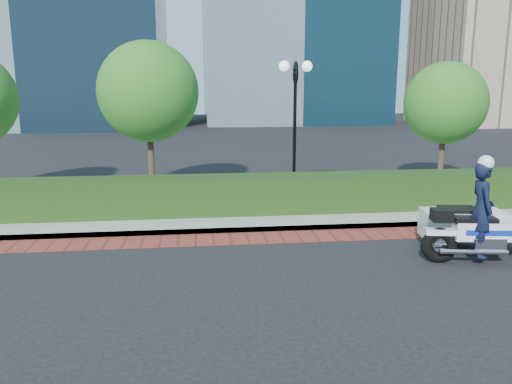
{
  "coord_description": "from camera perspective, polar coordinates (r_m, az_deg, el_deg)",
  "views": [
    {
      "loc": [
        -2.01,
        -9.97,
        3.55
      ],
      "look_at": [
        -0.56,
        2.18,
        1.0
      ],
      "focal_mm": 35.0,
      "sensor_mm": 36.0,
      "label": 1
    }
  ],
  "objects": [
    {
      "name": "police_motorcycle",
      "position": [
        11.58,
        24.02,
        -3.16
      ],
      "size": [
        2.77,
        2.18,
        2.25
      ],
      "rotation": [
        0.0,
        0.0,
        -0.16
      ],
      "color": "black",
      "rests_on": "ground"
    },
    {
      "name": "tree_b",
      "position": [
        16.53,
        -12.21,
        11.12
      ],
      "size": [
        3.2,
        3.2,
        4.89
      ],
      "color": "#332319",
      "rests_on": "sidewalk"
    },
    {
      "name": "lamppost",
      "position": [
        15.47,
        4.48,
        9.55
      ],
      "size": [
        1.02,
        0.7,
        4.21
      ],
      "color": "black",
      "rests_on": "sidewalk"
    },
    {
      "name": "tree_c",
      "position": [
        18.54,
        20.82,
        9.47
      ],
      "size": [
        2.8,
        2.8,
        4.3
      ],
      "color": "#332319",
      "rests_on": "sidewalk"
    },
    {
      "name": "sidewalk",
      "position": [
        16.46,
        0.36,
        -0.41
      ],
      "size": [
        60.0,
        8.0,
        0.15
      ],
      "primitive_type": "cube",
      "color": "gray",
      "rests_on": "ground"
    },
    {
      "name": "brick_strip",
      "position": [
        12.17,
        3.01,
        -5.17
      ],
      "size": [
        60.0,
        1.0,
        0.01
      ],
      "primitive_type": "cube",
      "color": "maroon",
      "rests_on": "ground"
    },
    {
      "name": "ground",
      "position": [
        10.77,
        4.37,
        -7.51
      ],
      "size": [
        120.0,
        120.0,
        0.0
      ],
      "primitive_type": "plane",
      "color": "black",
      "rests_on": "ground"
    },
    {
      "name": "hedge_main",
      "position": [
        14.02,
        1.58,
        -0.17
      ],
      "size": [
        18.0,
        1.2,
        1.0
      ],
      "primitive_type": "cube",
      "color": "black",
      "rests_on": "sidewalk"
    }
  ]
}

